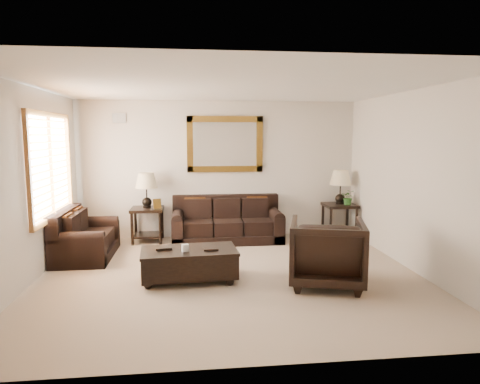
{
  "coord_description": "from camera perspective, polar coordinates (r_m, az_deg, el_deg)",
  "views": [
    {
      "loc": [
        -0.54,
        -6.0,
        2.03
      ],
      "look_at": [
        0.21,
        0.6,
        1.14
      ],
      "focal_mm": 32.0,
      "sensor_mm": 36.0,
      "label": 1
    }
  ],
  "objects": [
    {
      "name": "room",
      "position": [
        6.06,
        -1.35,
        1.15
      ],
      "size": [
        5.51,
        5.01,
        2.71
      ],
      "color": "gray",
      "rests_on": "ground"
    },
    {
      "name": "window",
      "position": [
        7.25,
        -23.85,
        3.15
      ],
      "size": [
        0.07,
        1.96,
        1.66
      ],
      "color": "white",
      "rests_on": "room"
    },
    {
      "name": "mirror",
      "position": [
        8.5,
        -2.01,
        6.38
      ],
      "size": [
        1.5,
        0.06,
        1.1
      ],
      "color": "#4E2E0F",
      "rests_on": "room"
    },
    {
      "name": "air_vent",
      "position": [
        8.6,
        -15.82,
        9.45
      ],
      "size": [
        0.25,
        0.02,
        0.18
      ],
      "primitive_type": "cube",
      "color": "#999999",
      "rests_on": "room"
    },
    {
      "name": "sofa",
      "position": [
        8.3,
        -1.75,
        -4.37
      ],
      "size": [
        2.09,
        0.9,
        0.86
      ],
      "color": "black",
      "rests_on": "room"
    },
    {
      "name": "loveseat",
      "position": [
        7.63,
        -20.19,
        -6.0
      ],
      "size": [
        0.86,
        1.44,
        0.81
      ],
      "rotation": [
        0.0,
        0.0,
        1.57
      ],
      "color": "black",
      "rests_on": "room"
    },
    {
      "name": "end_table_left",
      "position": [
        8.29,
        -12.32,
        -0.66
      ],
      "size": [
        0.6,
        0.6,
        1.33
      ],
      "color": "black",
      "rests_on": "room"
    },
    {
      "name": "end_table_right",
      "position": [
        8.75,
        13.2,
        -0.21
      ],
      "size": [
        0.61,
        0.61,
        1.34
      ],
      "color": "black",
      "rests_on": "room"
    },
    {
      "name": "coffee_table",
      "position": [
        6.1,
        -6.79,
        -9.15
      ],
      "size": [
        1.37,
        0.81,
        0.56
      ],
      "rotation": [
        0.0,
        0.0,
        0.08
      ],
      "color": "black",
      "rests_on": "room"
    },
    {
      "name": "armchair",
      "position": [
        5.96,
        11.52,
        -7.45
      ],
      "size": [
        1.18,
        1.14,
        1.0
      ],
      "primitive_type": "imported",
      "rotation": [
        0.0,
        0.0,
        2.86
      ],
      "color": "black",
      "rests_on": "floor"
    },
    {
      "name": "potted_plant",
      "position": [
        8.7,
        14.25,
        -0.89
      ],
      "size": [
        0.36,
        0.37,
        0.23
      ],
      "primitive_type": "imported",
      "rotation": [
        0.0,
        0.0,
        -0.34
      ],
      "color": "#28581E",
      "rests_on": "end_table_right"
    }
  ]
}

